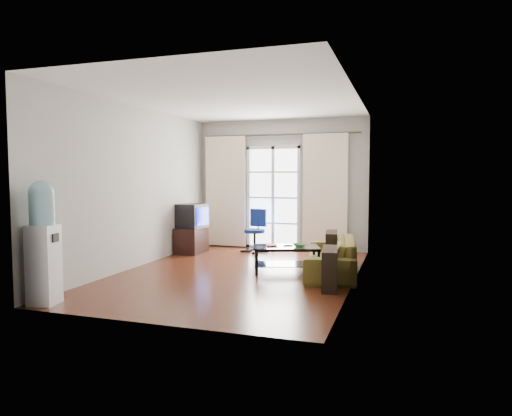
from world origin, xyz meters
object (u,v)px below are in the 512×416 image
(tv_stand, at_px, (191,240))
(task_chair, at_px, (255,239))
(coffee_table, at_px, (286,255))
(water_cooler, at_px, (43,240))
(crt_tv, at_px, (191,216))
(sofa, at_px, (331,256))

(tv_stand, height_order, task_chair, task_chair)
(coffee_table, bearing_deg, water_cooler, -130.44)
(crt_tv, bearing_deg, tv_stand, -82.94)
(coffee_table, height_order, task_chair, task_chair)
(sofa, bearing_deg, water_cooler, -54.90)
(coffee_table, relative_size, crt_tv, 1.97)
(crt_tv, bearing_deg, coffee_table, -18.47)
(crt_tv, xyz_separation_m, water_cooler, (-0.05, -3.86, 0.03))
(tv_stand, relative_size, task_chair, 0.80)
(tv_stand, distance_m, water_cooler, 3.89)
(water_cooler, bearing_deg, sofa, 32.66)
(sofa, height_order, water_cooler, water_cooler)
(tv_stand, xyz_separation_m, crt_tv, (0.00, 0.01, 0.49))
(crt_tv, bearing_deg, sofa, -10.95)
(tv_stand, xyz_separation_m, water_cooler, (-0.05, -3.85, 0.52))
(task_chair, bearing_deg, water_cooler, -99.95)
(coffee_table, distance_m, crt_tv, 2.58)
(water_cooler, bearing_deg, coffee_table, 39.17)
(tv_stand, bearing_deg, crt_tv, 86.66)
(water_cooler, bearing_deg, crt_tv, 78.94)
(crt_tv, bearing_deg, water_cooler, -81.41)
(sofa, height_order, coffee_table, sofa)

